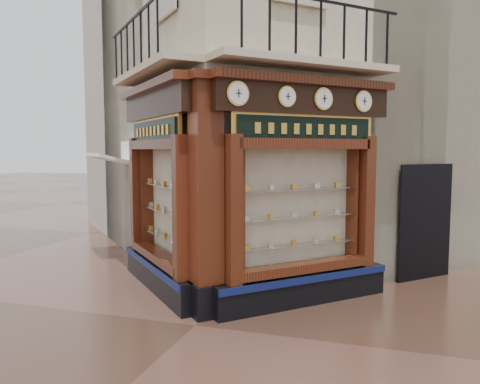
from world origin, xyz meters
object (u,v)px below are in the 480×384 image
at_px(clock_b, 287,97).
at_px(clock_c, 323,99).
at_px(corner_pilaster, 206,199).
at_px(clock_a, 238,93).
at_px(signboard_left, 154,131).
at_px(awning, 114,260).
at_px(signboard_right, 306,129).
at_px(clock_d, 363,101).

height_order(clock_b, clock_c, clock_c).
bearing_deg(corner_pilaster, clock_b, -18.56).
xyz_separation_m(clock_a, clock_b, (0.64, 0.64, 0.00)).
distance_m(clock_c, signboard_left, 3.23).
distance_m(clock_a, signboard_left, 2.34).
relative_size(awning, signboard_right, 0.74).
xyz_separation_m(clock_b, signboard_left, (-2.66, 0.42, -0.52)).
bearing_deg(signboard_right, clock_d, -5.43).
bearing_deg(clock_b, corner_pilaster, 161.44).
relative_size(corner_pilaster, clock_a, 10.28).
xyz_separation_m(clock_c, signboard_left, (-3.19, -0.11, -0.52)).
relative_size(corner_pilaster, clock_d, 10.34).
bearing_deg(awning, clock_c, -153.88).
bearing_deg(clock_d, signboard_right, 174.57).
xyz_separation_m(corner_pilaster, clock_a, (0.56, -0.04, 1.67)).
bearing_deg(clock_a, clock_d, 0.00).
xyz_separation_m(clock_a, clock_c, (1.17, 1.17, 0.00)).
bearing_deg(clock_a, corner_pilaster, 130.45).
height_order(clock_c, awning, clock_c).
xyz_separation_m(corner_pilaster, clock_d, (2.36, 1.76, 1.67)).
bearing_deg(signboard_right, clock_c, -22.55).
distance_m(clock_d, signboard_right, 1.28).
bearing_deg(clock_a, signboard_right, 4.56).
xyz_separation_m(clock_b, awning, (-4.88, 2.38, -3.62)).
bearing_deg(clock_d, corner_pilaster, 171.66).
height_order(corner_pilaster, clock_a, corner_pilaster).
distance_m(corner_pilaster, clock_a, 1.76).
relative_size(corner_pilaster, signboard_left, 1.96).
distance_m(clock_a, signboard_right, 1.48).
xyz_separation_m(clock_b, clock_d, (1.16, 1.16, 0.00)).
relative_size(clock_a, clock_c, 1.01).
height_order(clock_a, awning, clock_a).
xyz_separation_m(clock_c, awning, (-5.41, 1.85, -3.62)).
height_order(clock_a, signboard_left, clock_a).
distance_m(corner_pilaster, clock_d, 3.39).
relative_size(clock_d, awning, 0.25).
height_order(clock_b, clock_d, clock_d).
height_order(clock_a, signboard_right, clock_a).
bearing_deg(signboard_left, awning, 3.56).
height_order(clock_d, signboard_right, clock_d).
height_order(clock_d, awning, clock_d).
height_order(corner_pilaster, clock_b, corner_pilaster).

